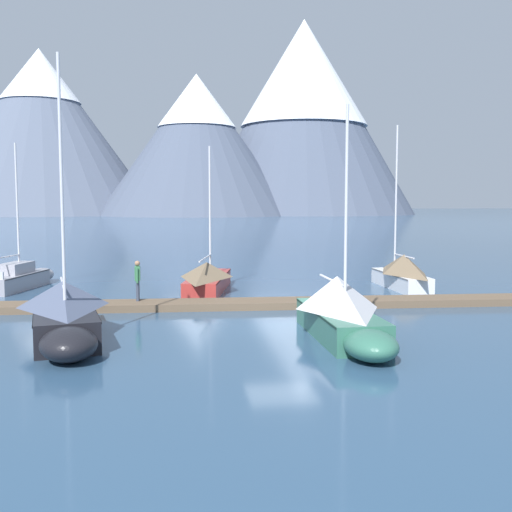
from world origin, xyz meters
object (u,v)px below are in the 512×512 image
Objects in this scene: sailboat_mid_dock_starboard at (342,311)px; sailboat_far_berth at (401,272)px; sailboat_nearest_berth at (21,278)px; person_on_dock at (138,278)px; sailboat_second_berth at (64,313)px; sailboat_mid_dock_port at (208,276)px.

sailboat_far_berth is (6.38, 10.61, -0.05)m from sailboat_mid_dock_starboard.
sailboat_nearest_berth is 9.28m from person_on_dock.
sailboat_nearest_berth reaches higher than person_on_dock.
person_on_dock is (6.21, -6.86, 0.72)m from sailboat_nearest_berth.
sailboat_second_berth reaches higher than sailboat_nearest_berth.
sailboat_mid_dock_port is (5.43, 9.99, -0.13)m from sailboat_second_berth.
sailboat_mid_dock_starboard is 12.38m from sailboat_far_berth.
sailboat_second_berth is at bearing -71.83° from sailboat_nearest_berth.
sailboat_mid_dock_port is at bearing 52.92° from person_on_dock.
sailboat_mid_dock_port is 5.52m from person_on_dock.
sailboat_far_berth is (15.30, 9.33, 0.01)m from sailboat_second_berth.
sailboat_second_berth is 17.92m from sailboat_far_berth.
sailboat_second_berth reaches higher than sailboat_mid_dock_starboard.
sailboat_mid_dock_starboard is 0.89× the size of sailboat_far_berth.
sailboat_nearest_berth is 0.83× the size of sailboat_second_berth.
sailboat_far_berth is 13.71m from person_on_dock.
sailboat_second_berth is at bearing -110.67° from person_on_dock.
sailboat_second_berth is 1.19× the size of sailboat_mid_dock_starboard.
sailboat_second_berth is at bearing -148.63° from sailboat_far_berth.
sailboat_nearest_berth is at bearing 108.17° from sailboat_second_berth.
sailboat_mid_dock_port is 9.90m from sailboat_far_berth.
sailboat_mid_dock_starboard is (3.50, -11.27, 0.19)m from sailboat_mid_dock_port.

